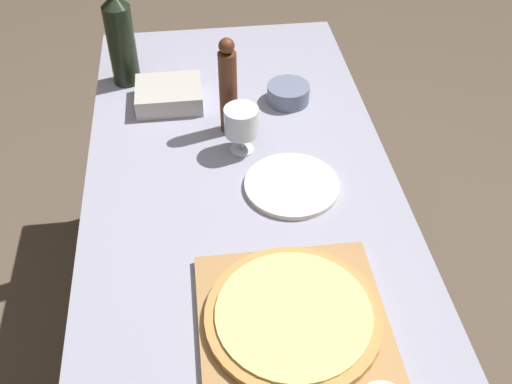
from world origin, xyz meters
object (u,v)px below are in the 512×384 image
at_px(wine_bottle, 121,38).
at_px(wine_glass, 242,122).
at_px(pizza, 293,316).
at_px(small_bowl, 288,94).
at_px(pepper_mill, 228,88).

height_order(wine_bottle, wine_glass, wine_bottle).
relative_size(pizza, wine_bottle, 0.97).
distance_m(pizza, small_bowl, 0.77).
xyz_separation_m(wine_glass, small_bowl, (0.16, 0.21, -0.06)).
height_order(pepper_mill, wine_glass, pepper_mill).
relative_size(pizza, small_bowl, 2.83).
relative_size(pepper_mill, small_bowl, 2.25).
bearing_deg(pepper_mill, wine_glass, -75.58).
distance_m(pizza, pepper_mill, 0.66).
bearing_deg(wine_bottle, wine_glass, -50.37).
relative_size(wine_bottle, pepper_mill, 1.29).
relative_size(wine_bottle, wine_glass, 2.74).
bearing_deg(pepper_mill, small_bowl, 32.24).
xyz_separation_m(wine_bottle, wine_glass, (0.31, -0.37, -0.05)).
bearing_deg(pizza, small_bowl, 81.40).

